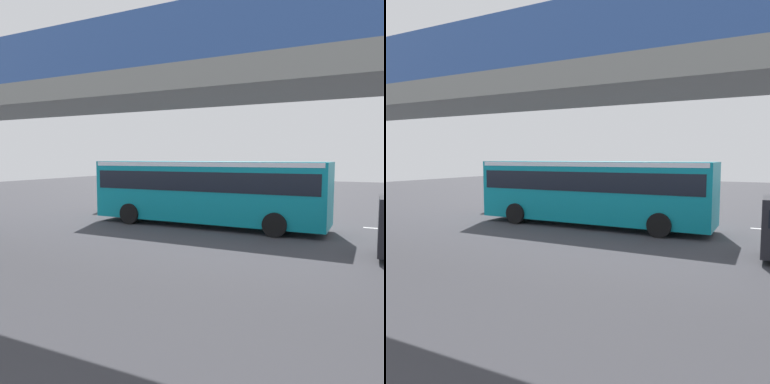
{
  "view_description": "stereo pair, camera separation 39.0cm",
  "coord_description": "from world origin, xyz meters",
  "views": [
    {
      "loc": [
        -7.45,
        17.35,
        3.32
      ],
      "look_at": [
        0.93,
        0.13,
        1.6
      ],
      "focal_mm": 35.45,
      "sensor_mm": 36.0,
      "label": 1
    },
    {
      "loc": [
        -7.8,
        17.17,
        3.32
      ],
      "look_at": [
        0.93,
        0.13,
        1.6
      ],
      "focal_mm": 35.45,
      "sensor_mm": 36.0,
      "label": 2
    }
  ],
  "objects": [
    {
      "name": "ground",
      "position": [
        0.0,
        0.0,
        0.0
      ],
      "size": [
        80.0,
        80.0,
        0.0
      ],
      "primitive_type": "plane",
      "color": "#38383D"
    },
    {
      "name": "city_bus",
      "position": [
        -0.01,
        0.43,
        1.88
      ],
      "size": [
        11.54,
        2.85,
        3.15
      ],
      "color": "#0C8493",
      "rests_on": "ground"
    },
    {
      "name": "pedestrian",
      "position": [
        7.95,
        -1.58,
        0.89
      ],
      "size": [
        0.38,
        0.38,
        1.79
      ],
      "color": "#2D2D38",
      "rests_on": "ground"
    },
    {
      "name": "lane_dash_left",
      "position": [
        -4.0,
        -2.38,
        0.0
      ],
      "size": [
        2.0,
        0.2,
        0.01
      ],
      "primitive_type": "cube",
      "color": "silver",
      "rests_on": "ground"
    },
    {
      "name": "lane_dash_centre",
      "position": [
        0.0,
        -2.38,
        0.0
      ],
      "size": [
        2.0,
        0.2,
        0.01
      ],
      "primitive_type": "cube",
      "color": "silver",
      "rests_on": "ground"
    },
    {
      "name": "lane_dash_right",
      "position": [
        4.0,
        -2.38,
        0.0
      ],
      "size": [
        2.0,
        0.2,
        0.01
      ],
      "primitive_type": "cube",
      "color": "silver",
      "rests_on": "ground"
    },
    {
      "name": "lane_dash_rightmost",
      "position": [
        8.0,
        -2.38,
        0.0
      ],
      "size": [
        2.0,
        0.2,
        0.01
      ],
      "primitive_type": "cube",
      "color": "silver",
      "rests_on": "ground"
    },
    {
      "name": "pedestrian_overpass",
      "position": [
        0.0,
        9.68,
        4.58
      ],
      "size": [
        31.46,
        2.6,
        6.2
      ],
      "color": "gray",
      "rests_on": "ground"
    }
  ]
}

